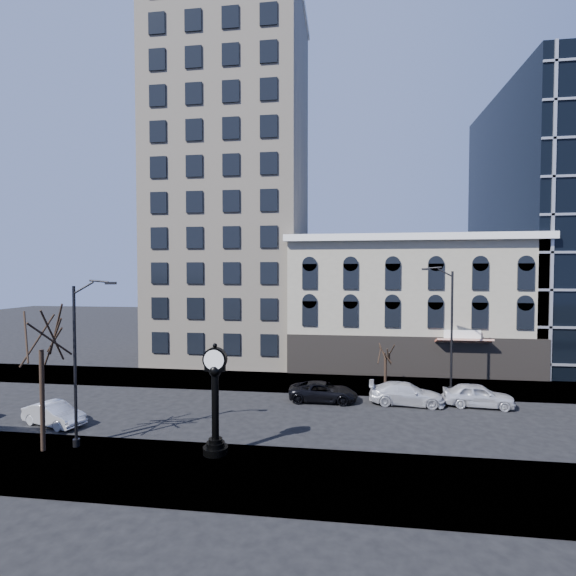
# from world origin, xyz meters

# --- Properties ---
(ground) EXTENTS (160.00, 160.00, 0.00)m
(ground) POSITION_xyz_m (0.00, 0.00, 0.00)
(ground) COLOR black
(ground) RESTS_ON ground
(sidewalk_far) EXTENTS (160.00, 6.00, 0.12)m
(sidewalk_far) POSITION_xyz_m (0.00, 8.00, 0.06)
(sidewalk_far) COLOR gray
(sidewalk_far) RESTS_ON ground
(sidewalk_near) EXTENTS (160.00, 6.00, 0.12)m
(sidewalk_near) POSITION_xyz_m (0.00, -8.00, 0.06)
(sidewalk_near) COLOR gray
(sidewalk_near) RESTS_ON ground
(cream_tower) EXTENTS (15.90, 15.40, 42.50)m
(cream_tower) POSITION_xyz_m (-6.11, 18.88, 19.32)
(cream_tower) COLOR #B9AB95
(cream_tower) RESTS_ON ground
(victorian_row) EXTENTS (22.60, 11.19, 12.50)m
(victorian_row) POSITION_xyz_m (12.00, 15.89, 6.00)
(victorian_row) COLOR gray
(victorian_row) RESTS_ON ground
(street_clock) EXTENTS (1.25, 1.25, 5.50)m
(street_clock) POSITION_xyz_m (-0.27, -6.22, 2.61)
(street_clock) COLOR black
(street_clock) RESTS_ON sidewalk_near
(street_lamp_near) EXTENTS (2.27, 0.55, 8.78)m
(street_lamp_near) POSITION_xyz_m (-7.02, -6.27, 6.75)
(street_lamp_near) COLOR black
(street_lamp_near) RESTS_ON sidewalk_near
(street_lamp_far) EXTENTS (2.44, 0.92, 9.63)m
(street_lamp_far) POSITION_xyz_m (13.36, 6.60, 7.39)
(street_lamp_far) COLOR black
(street_lamp_far) RESTS_ON sidewalk_far
(bare_tree_near) EXTENTS (4.79, 4.79, 8.23)m
(bare_tree_near) POSITION_xyz_m (-9.00, -7.03, 6.34)
(bare_tree_near) COLOR black
(bare_tree_near) RESTS_ON sidewalk_near
(bare_tree_far) EXTENTS (2.31, 2.31, 3.96)m
(bare_tree_far) POSITION_xyz_m (9.34, 7.72, 3.10)
(bare_tree_far) COLOR black
(bare_tree_far) RESTS_ON sidewalk_far
(car_near_b) EXTENTS (4.27, 2.53, 1.33)m
(car_near_b) POSITION_xyz_m (-11.11, -3.43, 0.67)
(car_near_b) COLOR silver
(car_near_b) RESTS_ON ground
(car_far_a) EXTENTS (4.85, 2.27, 1.34)m
(car_far_a) POSITION_xyz_m (4.60, 3.38, 0.67)
(car_far_a) COLOR black
(car_far_a) RESTS_ON ground
(car_far_b) EXTENTS (5.20, 2.42, 1.47)m
(car_far_b) POSITION_xyz_m (10.34, 3.43, 0.74)
(car_far_b) COLOR silver
(car_far_b) RESTS_ON ground
(car_far_c) EXTENTS (4.71, 2.25, 1.55)m
(car_far_c) POSITION_xyz_m (15.09, 3.57, 0.78)
(car_far_c) COLOR silver
(car_far_c) RESTS_ON ground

